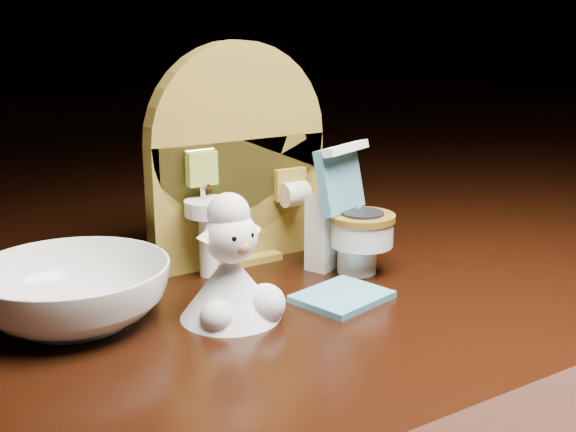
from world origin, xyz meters
The scene contains 6 objects.
backdrop_panel centered at (0.00, 0.06, 0.07)m, with size 0.13×0.05×0.15m.
toy_toilet centered at (0.05, 0.01, 0.03)m, with size 0.05×0.06×0.09m.
bath_mat centered at (0.02, -0.04, 0.00)m, with size 0.05×0.04×0.00m, color teal.
toilet_brush centered at (0.06, 0.01, 0.01)m, with size 0.02×0.02×0.04m.
plush_lamb centered at (-0.05, -0.02, 0.03)m, with size 0.06×0.06×0.07m.
ceramic_bowl centered at (-0.13, 0.02, 0.02)m, with size 0.11×0.11×0.03m, color white.
Camera 1 is at (-0.23, -0.36, 0.16)m, focal length 45.00 mm.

